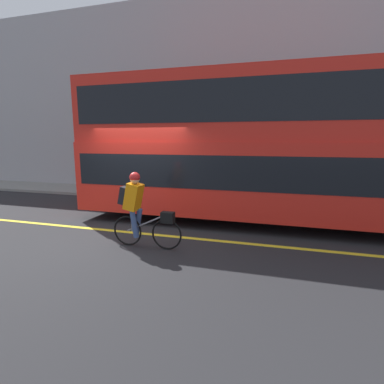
# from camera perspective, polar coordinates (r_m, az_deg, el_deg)

# --- Properties ---
(ground_plane) EXTENTS (80.00, 80.00, 0.00)m
(ground_plane) POSITION_cam_1_polar(r_m,az_deg,el_deg) (7.41, -12.03, -7.61)
(ground_plane) COLOR #232326
(road_center_line) EXTENTS (50.00, 0.14, 0.01)m
(road_center_line) POSITION_cam_1_polar(r_m,az_deg,el_deg) (7.44, -11.89, -7.50)
(road_center_line) COLOR yellow
(road_center_line) RESTS_ON ground_plane
(sidewalk_curb) EXTENTS (60.00, 2.01, 0.10)m
(sidewalk_curb) POSITION_cam_1_polar(r_m,az_deg,el_deg) (11.72, -0.83, -0.64)
(sidewalk_curb) COLOR gray
(sidewalk_curb) RESTS_ON ground_plane
(building_facade) EXTENTS (60.00, 0.30, 7.76)m
(building_facade) POSITION_cam_1_polar(r_m,az_deg,el_deg) (12.73, 0.75, 17.53)
(building_facade) COLOR #9E9EA3
(building_facade) RESTS_ON ground_plane
(bus) EXTENTS (9.02, 2.49, 3.84)m
(bus) POSITION_cam_1_polar(r_m,az_deg,el_deg) (8.09, 11.01, 9.24)
(bus) COLOR black
(bus) RESTS_ON ground_plane
(cyclist_on_bike) EXTENTS (1.52, 0.32, 1.56)m
(cyclist_on_bike) POSITION_cam_1_polar(r_m,az_deg,el_deg) (6.23, -10.13, -2.83)
(cyclist_on_bike) COLOR black
(cyclist_on_bike) RESTS_ON ground_plane
(trash_bin) EXTENTS (0.52, 0.52, 1.02)m
(trash_bin) POSITION_cam_1_polar(r_m,az_deg,el_deg) (11.48, -0.18, 1.98)
(trash_bin) COLOR #194C23
(trash_bin) RESTS_ON sidewalk_curb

